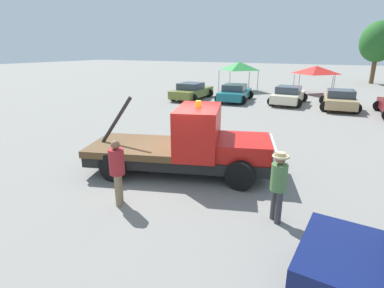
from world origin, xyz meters
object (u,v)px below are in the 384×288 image
(person_near_truck, at_px, (279,182))
(canopy_tent_green, at_px, (239,66))
(parked_car_olive, at_px, (192,91))
(parked_car_tan, at_px, (340,100))
(person_at_hood, at_px, (117,168))
(tree_center, at_px, (378,42))
(tow_truck, at_px, (190,145))
(parked_car_teal, at_px, (235,93))
(canopy_tent_red, at_px, (316,70))
(parked_car_cream, at_px, (288,95))

(person_near_truck, bearing_deg, canopy_tent_green, -111.59)
(parked_car_olive, bearing_deg, parked_car_tan, -86.56)
(person_at_hood, relative_size, tree_center, 0.25)
(person_at_hood, height_order, canopy_tent_green, canopy_tent_green)
(tow_truck, height_order, parked_car_tan, tow_truck)
(person_near_truck, relative_size, parked_car_teal, 0.39)
(parked_car_tan, bearing_deg, tree_center, -13.99)
(person_near_truck, distance_m, canopy_tent_red, 23.31)
(canopy_tent_red, relative_size, tree_center, 0.45)
(person_near_truck, bearing_deg, parked_car_tan, -135.24)
(canopy_tent_green, bearing_deg, parked_car_olive, -104.64)
(tow_truck, height_order, parked_car_teal, tow_truck)
(person_near_truck, distance_m, parked_car_tan, 16.31)
(tow_truck, bearing_deg, parked_car_tan, 56.63)
(person_at_hood, bearing_deg, person_near_truck, -13.94)
(parked_car_teal, relative_size, parked_car_tan, 1.03)
(tow_truck, bearing_deg, person_near_truck, -46.06)
(person_near_truck, height_order, parked_car_teal, person_near_truck)
(tow_truck, bearing_deg, canopy_tent_green, 86.36)
(person_near_truck, relative_size, parked_car_olive, 0.37)
(parked_car_cream, relative_size, tree_center, 0.61)
(canopy_tent_red, bearing_deg, tree_center, 67.65)
(parked_car_cream, relative_size, canopy_tent_red, 1.34)
(parked_car_cream, xyz_separation_m, parked_car_tan, (3.49, -0.40, 0.00))
(parked_car_olive, bearing_deg, parked_car_cream, -81.37)
(tow_truck, xyz_separation_m, canopy_tent_green, (-5.36, 20.31, 1.44))
(canopy_tent_red, bearing_deg, parked_car_tan, -70.74)
(tow_truck, xyz_separation_m, parked_car_teal, (-3.60, 14.38, -0.30))
(parked_car_teal, bearing_deg, parked_car_olive, 94.51)
(tow_truck, bearing_deg, tree_center, 60.62)
(person_at_hood, height_order, parked_car_olive, person_at_hood)
(parked_car_olive, xyz_separation_m, canopy_tent_green, (1.74, 6.64, 1.74))
(parked_car_tan, bearing_deg, parked_car_teal, 85.54)
(person_near_truck, bearing_deg, tree_center, -138.27)
(tree_center, bearing_deg, parked_car_tan, -97.87)
(canopy_tent_green, bearing_deg, tow_truck, -75.22)
(tow_truck, distance_m, person_near_truck, 3.66)
(person_near_truck, xyz_separation_m, tree_center, (3.32, 35.58, 3.70))
(parked_car_cream, height_order, parked_car_tan, same)
(person_at_hood, xyz_separation_m, canopy_tent_red, (2.13, 24.30, 1.13))
(canopy_tent_green, xyz_separation_m, tree_center, (11.92, 13.57, 2.34))
(tow_truck, distance_m, parked_car_cream, 15.00)
(person_at_hood, distance_m, parked_car_olive, 17.68)
(person_near_truck, bearing_deg, tow_truck, -70.58)
(canopy_tent_red, bearing_deg, person_at_hood, -95.02)
(parked_car_tan, xyz_separation_m, tree_center, (2.67, 19.29, 4.09))
(tow_truck, xyz_separation_m, parked_car_cream, (0.40, 14.99, -0.30))
(parked_car_tan, bearing_deg, person_at_hood, 159.20)
(person_at_hood, distance_m, canopy_tent_red, 24.42)
(parked_car_olive, xyz_separation_m, parked_car_cream, (7.50, 1.32, -0.00))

